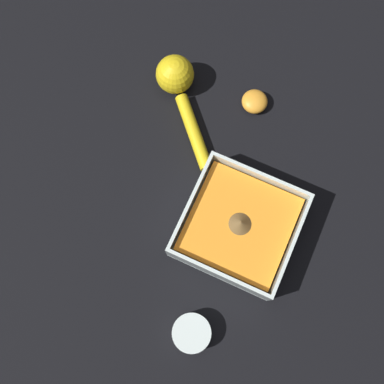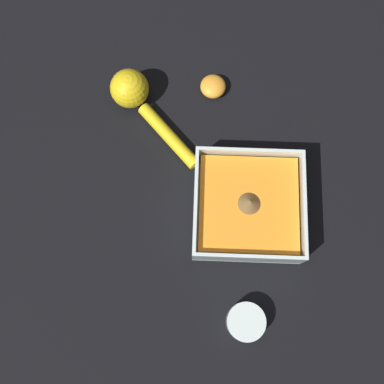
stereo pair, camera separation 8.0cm
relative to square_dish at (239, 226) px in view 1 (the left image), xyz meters
name	(u,v)px [view 1 (the left image)]	position (x,y,z in m)	size (l,w,h in m)	color
ground_plane	(221,229)	(0.01, -0.03, -0.03)	(4.00, 4.00, 0.00)	black
square_dish	(239,226)	(0.00, 0.00, 0.00)	(0.19, 0.19, 0.07)	silver
spice_bowl	(192,333)	(0.20, 0.00, -0.01)	(0.07, 0.07, 0.03)	silver
lemon_squeezer	(178,85)	(-0.20, -0.21, 0.01)	(0.19, 0.18, 0.07)	yellow
lemon_half	(255,101)	(-0.24, -0.07, -0.01)	(0.05, 0.05, 0.03)	orange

